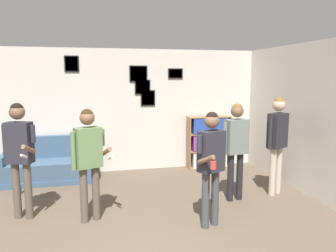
{
  "coord_description": "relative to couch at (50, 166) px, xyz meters",
  "views": [
    {
      "loc": [
        -0.47,
        -3.02,
        2.11
      ],
      "look_at": [
        0.69,
        2.11,
        1.31
      ],
      "focal_mm": 35.0,
      "sensor_mm": 36.0,
      "label": 1
    }
  ],
  "objects": [
    {
      "name": "person_player_foreground_left",
      "position": [
        -0.17,
        -1.83,
        0.78
      ],
      "size": [
        0.48,
        0.56,
        1.73
      ],
      "color": "brown",
      "rests_on": "ground_plane"
    },
    {
      "name": "person_player_foreground_center",
      "position": [
        0.81,
        -2.14,
        0.73
      ],
      "size": [
        0.57,
        0.41,
        1.66
      ],
      "color": "brown",
      "rests_on": "ground_plane"
    },
    {
      "name": "bottle_on_floor",
      "position": [
        -0.45,
        -0.72,
        -0.19
      ],
      "size": [
        0.07,
        0.07,
        0.25
      ],
      "color": "#3D6638",
      "rests_on": "ground_plane"
    },
    {
      "name": "wall_back",
      "position": [
        1.38,
        0.42,
        1.07
      ],
      "size": [
        8.78,
        0.08,
        2.7
      ],
      "color": "beige",
      "rests_on": "ground_plane"
    },
    {
      "name": "bookshelf",
      "position": [
        3.48,
        0.2,
        0.31
      ],
      "size": [
        0.99,
        0.3,
        1.2
      ],
      "color": "olive",
      "rests_on": "ground_plane"
    },
    {
      "name": "person_watcher_holding_cup",
      "position": [
        2.46,
        -2.69,
        0.71
      ],
      "size": [
        0.47,
        0.53,
        1.63
      ],
      "color": "#3D4247",
      "rests_on": "ground_plane"
    },
    {
      "name": "person_spectator_far_right",
      "position": [
        4.04,
        -1.75,
        0.8
      ],
      "size": [
        0.46,
        0.34,
        1.75
      ],
      "color": "#B7AD99",
      "rests_on": "ground_plane"
    },
    {
      "name": "person_spectator_near_bookshelf",
      "position": [
        3.22,
        -1.84,
        0.73
      ],
      "size": [
        0.5,
        0.25,
        1.67
      ],
      "color": "black",
      "rests_on": "ground_plane"
    },
    {
      "name": "couch",
      "position": [
        0.0,
        0.0,
        0.0
      ],
      "size": [
        1.82,
        0.8,
        0.87
      ],
      "color": "#3D5670",
      "rests_on": "ground_plane"
    },
    {
      "name": "wall_right",
      "position": [
        4.6,
        -1.72,
        1.06
      ],
      "size": [
        0.06,
        6.62,
        2.7
      ],
      "color": "beige",
      "rests_on": "ground_plane"
    }
  ]
}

